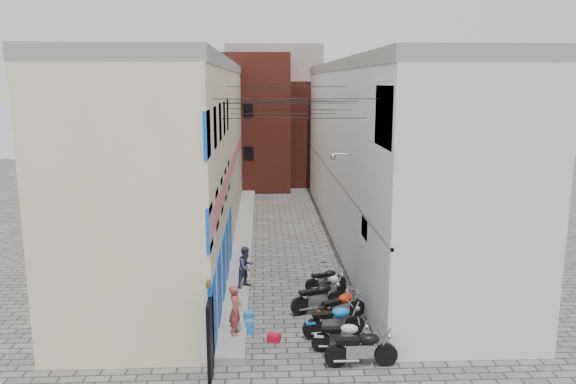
{
  "coord_description": "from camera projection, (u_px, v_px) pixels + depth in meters",
  "views": [
    {
      "loc": [
        -1.06,
        -14.84,
        8.02
      ],
      "look_at": [
        0.13,
        10.48,
        3.0
      ],
      "focal_mm": 35.0,
      "sensor_mm": 36.0,
      "label": 1
    }
  ],
  "objects": [
    {
      "name": "person_a",
      "position": [
        236.0,
        310.0,
        17.4
      ],
      "size": [
        0.51,
        0.66,
        1.59
      ],
      "primitive_type": "imported",
      "rotation": [
        0.0,
        0.0,
        1.32
      ],
      "color": "#A03F3A",
      "rests_on": "plinth"
    },
    {
      "name": "motorcycle_f",
      "position": [
        330.0,
        286.0,
        20.93
      ],
      "size": [
        1.73,
        1.58,
        1.04
      ],
      "primitive_type": null,
      "rotation": [
        0.0,
        0.0,
        -0.87
      ],
      "color": "#B9B8BD",
      "rests_on": "ground"
    },
    {
      "name": "building_far_brick_right",
      "position": [
        312.0,
        132.0,
        44.91
      ],
      "size": [
        5.0,
        6.0,
        8.0
      ],
      "primitive_type": "cube",
      "color": "maroon",
      "rests_on": "ground"
    },
    {
      "name": "motorcycle_a",
      "position": [
        361.0,
        347.0,
        15.93
      ],
      "size": [
        2.12,
        0.69,
        1.22
      ],
      "primitive_type": null,
      "rotation": [
        0.0,
        0.0,
        -1.56
      ],
      "color": "black",
      "rests_on": "ground"
    },
    {
      "name": "water_jug_near",
      "position": [
        249.0,
        327.0,
        18.11
      ],
      "size": [
        0.29,
        0.29,
        0.44
      ],
      "primitive_type": "cylinder",
      "rotation": [
        0.0,
        0.0,
        -0.02
      ],
      "color": "blue",
      "rests_on": "ground"
    },
    {
      "name": "person_b",
      "position": [
        246.0,
        267.0,
        21.45
      ],
      "size": [
        0.97,
        0.97,
        1.58
      ],
      "primitive_type": "imported",
      "rotation": [
        0.0,
        0.0,
        0.8
      ],
      "color": "#393854",
      "rests_on": "plinth"
    },
    {
      "name": "building_right",
      "position": [
        382.0,
        152.0,
        28.24
      ],
      "size": [
        5.94,
        26.0,
        9.0
      ],
      "color": "silver",
      "rests_on": "ground"
    },
    {
      "name": "overhead_wires",
      "position": [
        288.0,
        104.0,
        22.25
      ],
      "size": [
        5.8,
        13.02,
        1.32
      ],
      "color": "black",
      "rests_on": "ground"
    },
    {
      "name": "motorcycle_c",
      "position": [
        334.0,
        319.0,
        17.8
      ],
      "size": [
        2.13,
        0.98,
        1.19
      ],
      "primitive_type": null,
      "rotation": [
        0.0,
        0.0,
        -1.4
      ],
      "color": "blue",
      "rests_on": "ground"
    },
    {
      "name": "motorcycle_b",
      "position": [
        343.0,
        335.0,
        16.81
      ],
      "size": [
        1.92,
        0.75,
        1.09
      ],
      "primitive_type": null,
      "rotation": [
        0.0,
        0.0,
        -1.66
      ],
      "color": "silver",
      "rests_on": "ground"
    },
    {
      "name": "building_left",
      "position": [
        183.0,
        154.0,
        27.73
      ],
      "size": [
        5.1,
        27.0,
        9.0
      ],
      "color": "beige",
      "rests_on": "ground"
    },
    {
      "name": "far_shopfront",
      "position": [
        277.0,
        177.0,
        40.61
      ],
      "size": [
        2.0,
        0.3,
        2.4
      ],
      "primitive_type": "cube",
      "color": "black",
      "rests_on": "ground"
    },
    {
      "name": "red_crate",
      "position": [
        274.0,
        338.0,
        17.58
      ],
      "size": [
        0.46,
        0.4,
        0.24
      ],
      "primitive_type": "cube",
      "rotation": [
        0.0,
        0.0,
        -0.34
      ],
      "color": "#AE0C23",
      "rests_on": "ground"
    },
    {
      "name": "building_far_brick_left",
      "position": [
        249.0,
        122.0,
        42.52
      ],
      "size": [
        6.0,
        6.0,
        10.0
      ],
      "primitive_type": "cube",
      "color": "maroon",
      "rests_on": "ground"
    },
    {
      "name": "motorcycle_g",
      "position": [
        326.0,
        278.0,
        21.8
      ],
      "size": [
        1.77,
        1.0,
        0.98
      ],
      "primitive_type": null,
      "rotation": [
        0.0,
        0.0,
        -1.27
      ],
      "color": "black",
      "rests_on": "ground"
    },
    {
      "name": "ground",
      "position": [
        301.0,
        365.0,
        16.15
      ],
      "size": [
        90.0,
        90.0,
        0.0
      ],
      "primitive_type": "plane",
      "color": "#54514F",
      "rests_on": "ground"
    },
    {
      "name": "motorcycle_e",
      "position": [
        318.0,
        296.0,
        19.74
      ],
      "size": [
        2.17,
        1.36,
        1.2
      ],
      "primitive_type": null,
      "rotation": [
        0.0,
        0.0,
        -1.2
      ],
      "color": "black",
      "rests_on": "ground"
    },
    {
      "name": "building_far_concrete",
      "position": [
        274.0,
        111.0,
        48.4
      ],
      "size": [
        8.0,
        5.0,
        11.0
      ],
      "primitive_type": "cube",
      "color": "gray",
      "rests_on": "ground"
    },
    {
      "name": "plinth",
      "position": [
        243.0,
        238.0,
        28.77
      ],
      "size": [
        0.9,
        26.0,
        0.25
      ],
      "primitive_type": "cube",
      "color": "gray",
      "rests_on": "ground"
    },
    {
      "name": "water_jug_far",
      "position": [
        249.0,
        320.0,
        18.55
      ],
      "size": [
        0.38,
        0.38,
        0.54
      ],
      "primitive_type": "cylinder",
      "rotation": [
        0.0,
        0.0,
        -0.11
      ],
      "color": "#287FC8",
      "rests_on": "ground"
    },
    {
      "name": "motorcycle_d",
      "position": [
        340.0,
        305.0,
        18.9
      ],
      "size": [
        2.09,
        1.57,
        1.18
      ],
      "primitive_type": null,
      "rotation": [
        0.0,
        0.0,
        -1.05
      ],
      "color": "#A7220B",
      "rests_on": "ground"
    }
  ]
}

